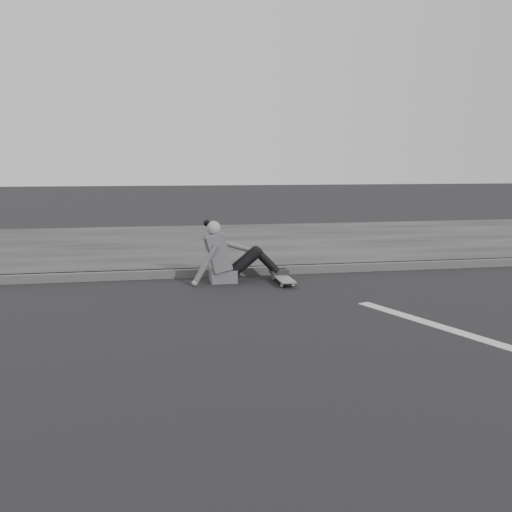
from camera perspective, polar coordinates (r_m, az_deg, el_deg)
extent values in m
plane|color=black|center=(6.00, 1.46, -6.61)|extent=(80.00, 80.00, 0.00)
cube|color=#494949|center=(8.47, -2.19, -1.56)|extent=(24.00, 0.16, 0.12)
cube|color=#313131|center=(11.42, -4.41, 1.21)|extent=(24.00, 6.00, 0.12)
cylinder|color=gray|center=(7.66, 2.59, -2.95)|extent=(0.03, 0.05, 0.05)
cylinder|color=gray|center=(7.70, 3.68, -2.90)|extent=(0.03, 0.05, 0.05)
cylinder|color=gray|center=(8.16, 1.76, -2.20)|extent=(0.03, 0.05, 0.05)
cylinder|color=gray|center=(8.19, 2.78, -2.16)|extent=(0.03, 0.05, 0.05)
cube|color=#2B2B2D|center=(7.67, 3.14, -2.72)|extent=(0.16, 0.04, 0.03)
cube|color=#2B2B2D|center=(8.17, 2.27, -1.98)|extent=(0.16, 0.04, 0.03)
cube|color=slate|center=(7.92, 2.69, -2.16)|extent=(0.20, 0.78, 0.02)
cube|color=#545457|center=(8.02, -3.30, -1.95)|extent=(0.36, 0.34, 0.18)
cube|color=#545457|center=(7.95, -3.82, 0.44)|extent=(0.37, 0.40, 0.57)
cube|color=#545457|center=(7.92, -4.76, 1.27)|extent=(0.14, 0.30, 0.20)
cylinder|color=gray|center=(7.91, -4.20, 2.14)|extent=(0.09, 0.09, 0.08)
sphere|color=gray|center=(7.90, -4.28, 2.79)|extent=(0.20, 0.20, 0.20)
sphere|color=black|center=(7.90, -4.95, 3.29)|extent=(0.09, 0.09, 0.09)
cylinder|color=black|center=(7.94, -0.97, -0.62)|extent=(0.43, 0.13, 0.39)
cylinder|color=black|center=(8.11, -1.18, -0.41)|extent=(0.43, 0.13, 0.39)
cylinder|color=black|center=(7.99, 1.15, -0.59)|extent=(0.35, 0.11, 0.36)
cylinder|color=black|center=(8.17, 0.89, -0.38)|extent=(0.35, 0.11, 0.36)
sphere|color=black|center=(7.95, 0.20, 0.38)|extent=(0.13, 0.13, 0.13)
sphere|color=black|center=(8.12, -0.04, 0.57)|extent=(0.13, 0.13, 0.13)
cube|color=#262626|center=(8.06, 2.44, -1.64)|extent=(0.24, 0.08, 0.07)
cube|color=#262626|center=(8.23, 2.15, -1.41)|extent=(0.24, 0.08, 0.07)
cylinder|color=#545457|center=(7.74, -5.09, -0.86)|extent=(0.38, 0.08, 0.58)
sphere|color=gray|center=(7.77, -6.16, -2.72)|extent=(0.08, 0.08, 0.08)
cylinder|color=#545457|center=(8.13, -2.28, 1.07)|extent=(0.48, 0.08, 0.21)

